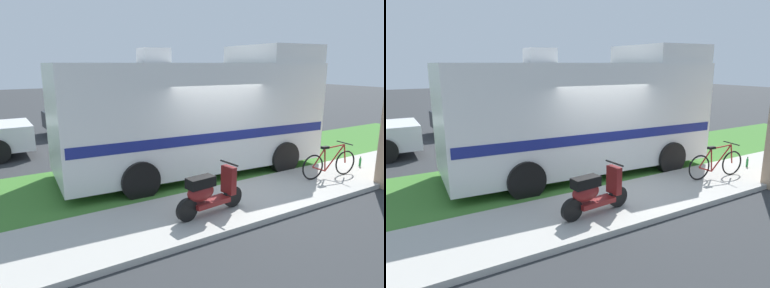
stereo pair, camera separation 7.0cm
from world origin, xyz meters
TOP-DOWN VIEW (x-y plane):
  - ground_plane at (0.00, 0.00)m, footprint 80.00×80.00m
  - sidewalk at (0.00, -1.20)m, footprint 24.00×2.00m
  - grass_strip at (0.00, 1.50)m, footprint 24.00×3.40m
  - motorhome_rv at (0.14, 1.33)m, footprint 7.33×3.10m
  - scooter at (-1.30, -1.45)m, footprint 1.59×0.50m
  - bicycle at (2.64, -1.18)m, footprint 1.72×0.52m
  - pickup_truck_far at (0.89, 8.84)m, footprint 5.68×2.32m
  - bottle_green at (4.24, -1.02)m, footprint 0.06×0.06m

SIDE VIEW (x-z plane):
  - ground_plane at x=0.00m, z-range 0.00..0.00m
  - grass_strip at x=0.00m, z-range 0.00..0.08m
  - sidewalk at x=0.00m, z-range 0.00..0.12m
  - bottle_green at x=4.24m, z-range 0.10..0.38m
  - bicycle at x=2.64m, z-range 0.05..0.93m
  - scooter at x=-1.30m, z-range 0.09..1.06m
  - pickup_truck_far at x=0.89m, z-range 0.06..1.92m
  - motorhome_rv at x=0.14m, z-range -0.08..3.43m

